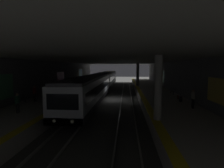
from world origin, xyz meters
TOP-DOWN VIEW (x-y plane):
  - ground_plane at (0.00, 0.00)m, footprint 120.00×120.00m
  - track_left at (0.00, -2.20)m, footprint 60.00×1.53m
  - track_right at (0.00, 2.20)m, footprint 60.00×1.53m
  - platform_left at (0.00, -6.55)m, footprint 60.00×5.30m
  - platform_right at (0.00, 6.55)m, footprint 60.00×5.30m
  - wall_left at (0.00, -9.45)m, footprint 60.00×0.56m
  - wall_right at (0.03, 9.45)m, footprint 60.00×0.56m
  - ceiling_slab at (0.00, 0.00)m, footprint 60.00×19.40m
  - pillar_near at (-12.99, -4.35)m, footprint 0.56×0.56m
  - pillar_far at (9.18, -4.35)m, footprint 0.56×0.56m
  - metro_train at (5.39, 2.20)m, footprint 38.70×2.83m
  - bench_left_near at (-0.70, -8.53)m, footprint 1.70×0.47m
  - bench_left_mid at (13.16, -8.53)m, footprint 1.70×0.47m
  - bench_right_near at (-8.63, 8.53)m, footprint 1.70×0.47m
  - bench_right_mid at (7.22, 8.53)m, footprint 1.70×0.47m
  - bench_right_far at (14.59, 8.53)m, footprint 1.70×0.47m
  - person_waiting_near at (-9.22, -8.14)m, footprint 0.60×0.24m
  - person_walking_mid at (-7.25, 7.76)m, footprint 0.60×0.24m
  - person_standing_far at (-11.99, 6.68)m, footprint 0.60×0.22m
  - person_boarding at (-1.49, 8.37)m, footprint 0.60×0.22m
  - suitcase_rolling at (-6.16, -7.98)m, footprint 0.39×0.27m
  - backpack_on_floor at (-4.52, -8.22)m, footprint 0.30×0.20m

SIDE VIEW (x-z plane):
  - ground_plane at x=0.00m, z-range 0.00..0.00m
  - track_left at x=0.00m, z-range 0.00..0.16m
  - track_right at x=0.00m, z-range 0.00..0.16m
  - platform_left at x=0.00m, z-range 0.00..1.05m
  - platform_right at x=0.00m, z-range 0.00..1.05m
  - backpack_on_floor at x=-4.52m, z-range 1.05..1.45m
  - suitcase_rolling at x=-6.16m, z-range 0.90..1.78m
  - bench_left_near at x=-0.70m, z-range 1.14..2.00m
  - bench_left_mid at x=13.16m, z-range 1.14..2.00m
  - bench_right_near at x=-8.63m, z-range 1.14..2.00m
  - bench_right_mid at x=7.22m, z-range 1.14..2.00m
  - bench_right_far at x=14.59m, z-range 1.14..2.00m
  - person_boarding at x=-1.49m, z-range 1.11..2.70m
  - person_standing_far at x=-11.99m, z-range 1.12..2.73m
  - person_walking_mid at x=-7.25m, z-range 1.13..2.86m
  - person_waiting_near at x=-9.22m, z-range 1.13..2.86m
  - metro_train at x=5.39m, z-range 0.28..3.77m
  - wall_left at x=0.00m, z-range 0.00..5.60m
  - wall_right at x=0.03m, z-range 0.00..5.60m
  - pillar_near at x=-12.99m, z-range 1.05..5.60m
  - pillar_far at x=9.18m, z-range 1.05..5.60m
  - ceiling_slab at x=0.00m, z-range 5.60..6.00m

